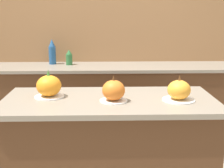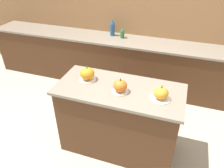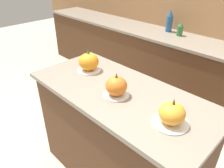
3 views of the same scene
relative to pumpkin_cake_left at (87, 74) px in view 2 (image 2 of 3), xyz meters
The scene contains 9 objects.
ground_plane 1.11m from the pumpkin_cake_left, ahead, with size 12.00×12.00×0.00m, color #BCB29E.
wall_back 1.87m from the pumpkin_cake_left, 76.89° to the left, with size 8.00×0.06×2.50m.
kitchen_island 0.70m from the pumpkin_cake_left, ahead, with size 1.48×0.68×0.95m.
back_counter 1.64m from the pumpkin_cake_left, 74.10° to the left, with size 6.00×0.60×0.91m.
pumpkin_cake_left is the anchor object (origin of this frame).
pumpkin_cake_center 0.46m from the pumpkin_cake_left, 14.61° to the right, with size 0.19×0.19×0.18m.
pumpkin_cake_right 0.90m from the pumpkin_cake_left, ahead, with size 0.22×0.22×0.18m.
bottle_tall 1.64m from the pumpkin_cake_left, 98.12° to the left, with size 0.09×0.09×0.30m.
bottle_short 1.56m from the pumpkin_cake_left, 90.91° to the left, with size 0.08×0.08×0.18m.
Camera 2 is at (0.59, -1.98, 2.35)m, focal length 35.00 mm.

